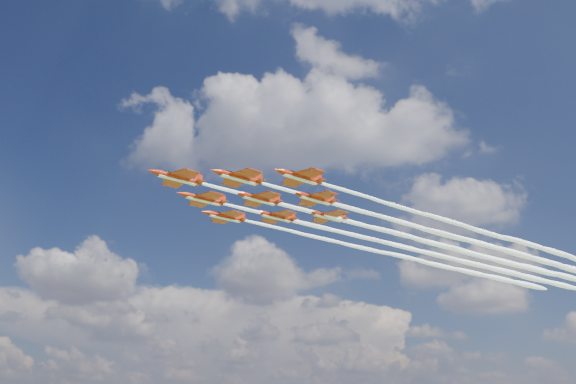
# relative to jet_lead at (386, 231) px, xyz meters

# --- Properties ---
(jet_lead) EXTENTS (92.40, 95.44, 3.08)m
(jet_lead) POSITION_rel_jet_lead_xyz_m (0.00, 0.00, 0.00)
(jet_lead) COLOR #A21E09
(jet_row2_port) EXTENTS (92.40, 95.44, 3.08)m
(jet_row2_port) POSITION_rel_jet_lead_xyz_m (12.66, 1.98, 0.00)
(jet_row2_port) COLOR #A21E09
(jet_row2_starb) EXTENTS (92.40, 95.44, 3.08)m
(jet_row2_starb) POSITION_rel_jet_lead_xyz_m (1.56, 12.72, 0.00)
(jet_row2_starb) COLOR #A21E09
(jet_row3_port) EXTENTS (92.40, 95.44, 3.08)m
(jet_row3_port) POSITION_rel_jet_lead_xyz_m (25.33, 3.96, 0.00)
(jet_row3_port) COLOR #A21E09
(jet_row3_centre) EXTENTS (92.40, 95.44, 3.08)m
(jet_row3_centre) POSITION_rel_jet_lead_xyz_m (14.22, 14.70, 0.00)
(jet_row3_centre) COLOR #A21E09
(jet_row3_starb) EXTENTS (92.40, 95.44, 3.08)m
(jet_row3_starb) POSITION_rel_jet_lead_xyz_m (3.12, 25.45, 0.00)
(jet_row3_starb) COLOR #A21E09
(jet_row4_port) EXTENTS (92.40, 95.44, 3.08)m
(jet_row4_port) POSITION_rel_jet_lead_xyz_m (26.89, 16.68, 0.00)
(jet_row4_port) COLOR #A21E09
(jet_row4_starb) EXTENTS (92.40, 95.44, 3.08)m
(jet_row4_starb) POSITION_rel_jet_lead_xyz_m (15.78, 27.43, 0.00)
(jet_row4_starb) COLOR #A21E09
(jet_tail) EXTENTS (92.40, 95.44, 3.08)m
(jet_tail) POSITION_rel_jet_lead_xyz_m (28.45, 29.41, 0.00)
(jet_tail) COLOR #A21E09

